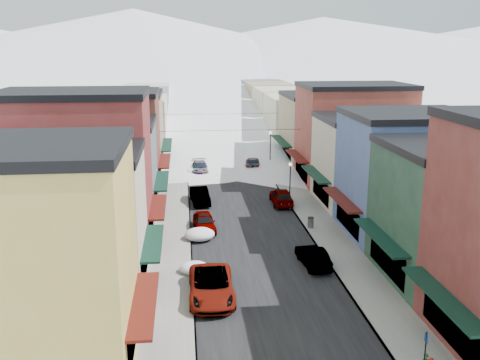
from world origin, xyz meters
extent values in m
cube|color=black|center=(0.00, 60.00, 0.01)|extent=(10.00, 160.00, 0.01)
cube|color=gray|center=(-6.60, 60.00, 0.07)|extent=(3.20, 160.00, 0.15)
cube|color=gray|center=(6.60, 60.00, 0.07)|extent=(3.20, 160.00, 0.15)
cube|color=slate|center=(-5.05, 60.00, 0.07)|extent=(0.10, 160.00, 0.15)
cube|color=slate|center=(5.05, 60.00, 0.07)|extent=(0.10, 160.00, 0.15)
cube|color=gold|center=(-13.20, 4.00, 5.50)|extent=(10.00, 8.50, 11.00)
cube|color=black|center=(-13.20, 4.00, 11.25)|extent=(10.20, 8.70, 0.50)
cube|color=#4E130D|center=(-7.60, 4.00, 3.20)|extent=(1.20, 7.22, 0.15)
cube|color=beige|center=(-13.20, 12.50, 4.50)|extent=(10.00, 8.00, 9.00)
cube|color=black|center=(-13.20, 12.50, 9.25)|extent=(10.20, 8.20, 0.50)
cube|color=black|center=(-7.60, 12.50, 3.20)|extent=(1.20, 6.80, 0.15)
cube|color=maroon|center=(-13.70, 20.50, 6.00)|extent=(11.00, 8.00, 12.00)
cube|color=black|center=(-13.70, 20.50, 12.25)|extent=(11.20, 8.20, 0.50)
cube|color=#4E130D|center=(-7.60, 20.50, 3.20)|extent=(1.20, 6.80, 0.15)
cube|color=slate|center=(-13.20, 29.00, 4.25)|extent=(10.00, 9.00, 8.50)
cube|color=black|center=(-13.20, 29.00, 8.75)|extent=(10.20, 9.20, 0.50)
cube|color=black|center=(-7.60, 29.00, 3.20)|extent=(1.20, 7.65, 0.15)
cube|color=maroon|center=(-14.20, 38.00, 5.25)|extent=(12.00, 9.00, 10.50)
cube|color=black|center=(-14.20, 38.00, 10.75)|extent=(12.20, 9.20, 0.50)
cube|color=#4E130D|center=(-7.60, 38.00, 3.20)|extent=(1.20, 7.65, 0.15)
cube|color=#967862|center=(-13.20, 48.00, 4.75)|extent=(10.00, 11.00, 9.50)
cube|color=black|center=(-13.20, 48.00, 9.75)|extent=(10.20, 11.20, 0.50)
cube|color=black|center=(-7.60, 48.00, 3.20)|extent=(1.20, 9.35, 0.15)
cube|color=black|center=(7.60, 3.00, 3.20)|extent=(1.20, 7.65, 0.15)
cube|color=#1D3D2B|center=(13.20, 12.00, 4.50)|extent=(10.00, 9.00, 9.00)
cube|color=black|center=(13.20, 12.00, 9.25)|extent=(10.20, 9.20, 0.50)
cube|color=black|center=(7.60, 12.00, 3.20)|extent=(1.20, 7.65, 0.15)
cube|color=#3E588D|center=(13.20, 21.00, 5.00)|extent=(10.00, 9.00, 10.00)
cube|color=black|center=(13.20, 21.00, 10.25)|extent=(10.20, 9.20, 0.50)
cube|color=#4E130D|center=(7.60, 21.00, 3.20)|extent=(1.20, 7.65, 0.15)
cube|color=beige|center=(13.70, 30.00, 4.25)|extent=(11.00, 9.00, 8.50)
cube|color=black|center=(13.70, 30.00, 8.75)|extent=(11.20, 9.20, 0.50)
cube|color=black|center=(7.60, 30.00, 3.20)|extent=(1.20, 7.65, 0.15)
cube|color=maroon|center=(14.20, 39.00, 5.50)|extent=(12.00, 9.00, 11.00)
cube|color=black|center=(14.20, 39.00, 11.25)|extent=(12.20, 9.20, 0.50)
cube|color=#4E130D|center=(7.60, 39.00, 3.20)|extent=(1.20, 7.65, 0.15)
cube|color=#8E7E5D|center=(13.20, 49.00, 4.50)|extent=(10.00, 11.00, 9.00)
cube|color=black|center=(13.20, 49.00, 9.25)|extent=(10.20, 11.20, 0.50)
cube|color=black|center=(7.60, 49.00, 3.20)|extent=(1.20, 9.35, 0.15)
cube|color=gray|center=(-12.50, 62.00, 4.00)|extent=(9.00, 13.00, 8.00)
cube|color=gray|center=(12.50, 62.00, 4.00)|extent=(9.00, 13.00, 8.00)
cube|color=gray|center=(-12.50, 76.00, 4.00)|extent=(9.00, 13.00, 8.00)
cube|color=gray|center=(12.50, 76.00, 4.00)|extent=(9.00, 13.00, 8.00)
cube|color=gray|center=(-12.50, 90.00, 4.00)|extent=(9.00, 13.00, 8.00)
cube|color=gray|center=(12.50, 90.00, 4.00)|extent=(9.00, 13.00, 8.00)
cube|color=gray|center=(-12.50, 104.00, 4.00)|extent=(9.00, 13.00, 8.00)
cube|color=gray|center=(12.50, 104.00, 4.00)|extent=(9.00, 13.00, 8.00)
cube|color=silver|center=(0.00, 225.00, 6.00)|extent=(360.00, 40.00, 12.00)
cone|color=white|center=(-30.00, 275.00, 17.00)|extent=(300.00, 300.00, 34.00)
cone|color=white|center=(70.00, 270.00, 15.00)|extent=(320.00, 320.00, 30.00)
cone|color=white|center=(170.00, 290.00, 13.00)|extent=(280.00, 280.00, 26.00)
cylinder|color=black|center=(0.00, 40.00, 6.20)|extent=(16.40, 0.04, 0.04)
cylinder|color=black|center=(0.00, 55.00, 6.20)|extent=(16.40, 0.04, 0.04)
imported|color=silver|center=(-3.89, 10.57, 0.85)|extent=(2.91, 6.18, 1.71)
imported|color=#979B9F|center=(-3.82, 23.54, 0.77)|extent=(2.09, 4.62, 1.54)
imported|color=black|center=(-3.91, 31.83, 0.79)|extent=(2.13, 4.92, 1.57)
imported|color=#A7AAB0|center=(-3.51, 44.89, 0.74)|extent=(2.09, 5.12, 1.49)
imported|color=black|center=(3.79, 14.93, 0.72)|extent=(1.90, 4.49, 1.44)
imported|color=#909498|center=(4.30, 30.56, 0.84)|extent=(2.10, 4.98, 1.68)
imported|color=black|center=(3.50, 46.91, 0.72)|extent=(2.70, 5.23, 1.45)
imported|color=#ADB1B5|center=(-1.05, 54.42, 0.67)|extent=(1.89, 4.07, 1.35)
imported|color=#BCBCBE|center=(0.65, 61.94, 0.68)|extent=(2.83, 5.16, 1.37)
sphere|color=#AA1809|center=(6.45, 1.39, 0.72)|extent=(0.23, 0.23, 0.23)
cylinder|color=black|center=(5.90, 1.00, 1.33)|extent=(0.06, 0.06, 2.36)
cube|color=navy|center=(5.90, 1.00, 2.19)|extent=(0.05, 0.32, 0.43)
cylinder|color=#585A5D|center=(5.51, 22.90, 0.59)|extent=(0.51, 0.51, 0.88)
cylinder|color=black|center=(5.51, 22.90, 1.05)|extent=(0.55, 0.55, 0.06)
cylinder|color=black|center=(5.20, 30.75, 0.20)|extent=(0.29, 0.29, 0.10)
cylinder|color=black|center=(5.20, 30.75, 2.06)|extent=(0.11, 0.11, 3.81)
sphere|color=white|center=(5.20, 30.75, 4.11)|extent=(0.34, 0.34, 0.34)
cylinder|color=black|center=(5.78, 46.83, 0.21)|extent=(0.33, 0.33, 0.11)
cylinder|color=black|center=(5.78, 46.83, 2.35)|extent=(0.13, 0.13, 4.40)
sphere|color=white|center=(5.78, 46.83, 4.72)|extent=(0.40, 0.40, 0.40)
imported|color=#2E5B29|center=(6.46, 1.93, 0.42)|extent=(0.37, 0.37, 0.54)
ellipsoid|color=white|center=(-4.90, 14.46, 0.44)|extent=(2.07, 1.75, 0.88)
ellipsoid|color=white|center=(-4.70, 15.66, 0.22)|extent=(0.88, 0.80, 0.44)
ellipsoid|color=white|center=(-4.30, 21.09, 0.53)|extent=(2.50, 2.11, 1.06)
ellipsoid|color=white|center=(-4.10, 22.29, 0.27)|extent=(1.07, 0.96, 0.53)
ellipsoid|color=white|center=(-4.30, 43.79, 0.46)|extent=(2.15, 1.82, 0.91)
ellipsoid|color=white|center=(-4.10, 44.99, 0.23)|extent=(0.92, 0.83, 0.46)
camera|label=1|loc=(-5.40, -20.80, 15.80)|focal=40.00mm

